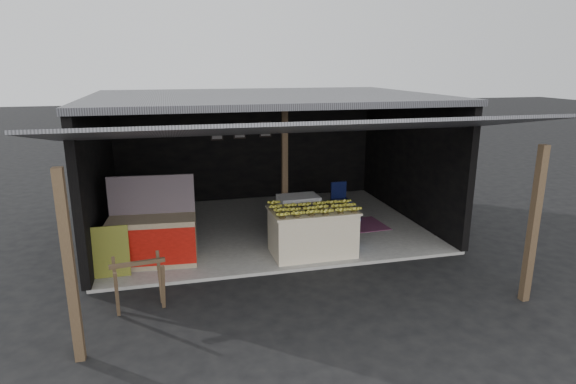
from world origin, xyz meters
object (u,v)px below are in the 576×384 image
object	(u,v)px
sawhorse	(139,280)
plastic_chair	(340,197)
neighbor_stall	(153,238)
water_barrel	(351,232)
banana_table	(312,232)
white_crate	(298,217)

from	to	relation	value
sawhorse	plastic_chair	distance (m)	5.71
neighbor_stall	water_barrel	distance (m)	3.88
neighbor_stall	plastic_chair	distance (m)	4.70
banana_table	neighbor_stall	size ratio (longest dim) A/B	1.02
white_crate	sawhorse	size ratio (longest dim) A/B	1.14
neighbor_stall	sawhorse	distance (m)	1.68
banana_table	water_barrel	bearing A→B (deg)	14.48
banana_table	water_barrel	distance (m)	0.94
water_barrel	plastic_chair	xyz separation A→B (m)	(0.45, 1.89, 0.22)
banana_table	white_crate	world-z (taller)	white_crate
neighbor_stall	water_barrel	world-z (taller)	neighbor_stall
neighbor_stall	banana_table	bearing A→B (deg)	-0.68
sawhorse	water_barrel	xyz separation A→B (m)	(4.04, 1.64, -0.17)
white_crate	plastic_chair	xyz separation A→B (m)	(1.37, 1.22, 0.03)
neighbor_stall	water_barrel	bearing A→B (deg)	4.02
banana_table	neighbor_stall	xyz separation A→B (m)	(-2.98, 0.27, 0.03)
neighbor_stall	plastic_chair	xyz separation A→B (m)	(4.32, 1.86, 0.01)
water_barrel	plastic_chair	size ratio (longest dim) A/B	0.65
sawhorse	water_barrel	distance (m)	4.37
sawhorse	water_barrel	size ratio (longest dim) A/B	1.48
neighbor_stall	sawhorse	world-z (taller)	neighbor_stall
white_crate	plastic_chair	world-z (taller)	white_crate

